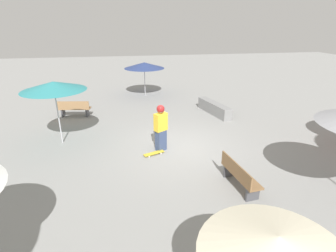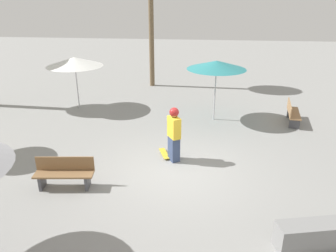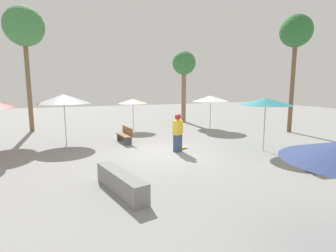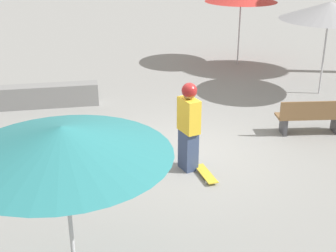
{
  "view_description": "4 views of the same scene",
  "coord_description": "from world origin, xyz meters",
  "px_view_note": "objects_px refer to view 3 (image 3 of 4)",
  "views": [
    {
      "loc": [
        9.0,
        -1.91,
        4.56
      ],
      "look_at": [
        0.62,
        -0.4,
        1.17
      ],
      "focal_mm": 28.0,
      "sensor_mm": 36.0,
      "label": 1
    },
    {
      "loc": [
        -0.71,
        8.73,
        5.0
      ],
      "look_at": [
        0.35,
        -1.09,
        0.97
      ],
      "focal_mm": 35.0,
      "sensor_mm": 36.0,
      "label": 2
    },
    {
      "loc": [
        -10.85,
        4.23,
        3.05
      ],
      "look_at": [
        0.09,
        -0.09,
        1.24
      ],
      "focal_mm": 28.0,
      "sensor_mm": 36.0,
      "label": 3
    },
    {
      "loc": [
        0.09,
        -8.89,
        4.41
      ],
      "look_at": [
        -0.3,
        -0.38,
        0.83
      ],
      "focal_mm": 50.0,
      "sensor_mm": 36.0,
      "label": 4
    }
  ],
  "objects_px": {
    "shade_umbrella_white": "(211,99)",
    "skater_main": "(178,131)",
    "shade_umbrella_grey": "(64,99)",
    "palm_tree_center_left": "(296,34)",
    "concrete_ledge": "(121,182)",
    "palm_tree_right": "(184,66)",
    "shade_umbrella_teal": "(266,102)",
    "bench_far": "(125,135)",
    "bench_near": "(325,159)",
    "shade_umbrella_cream": "(133,101)",
    "palm_tree_far_back": "(24,28)",
    "skateboard": "(181,148)"
  },
  "relations": [
    {
      "from": "bench_far",
      "to": "shade_umbrella_grey",
      "type": "height_order",
      "value": "shade_umbrella_grey"
    },
    {
      "from": "bench_far",
      "to": "palm_tree_far_back",
      "type": "height_order",
      "value": "palm_tree_far_back"
    },
    {
      "from": "shade_umbrella_teal",
      "to": "shade_umbrella_grey",
      "type": "relative_size",
      "value": 0.93
    },
    {
      "from": "palm_tree_right",
      "to": "palm_tree_far_back",
      "type": "bearing_deg",
      "value": 91.96
    },
    {
      "from": "concrete_ledge",
      "to": "shade_umbrella_teal",
      "type": "xyz_separation_m",
      "value": [
        2.4,
        -7.27,
        2.03
      ]
    },
    {
      "from": "shade_umbrella_teal",
      "to": "shade_umbrella_grey",
      "type": "height_order",
      "value": "shade_umbrella_grey"
    },
    {
      "from": "palm_tree_right",
      "to": "shade_umbrella_cream",
      "type": "bearing_deg",
      "value": 116.41
    },
    {
      "from": "skater_main",
      "to": "concrete_ledge",
      "type": "relative_size",
      "value": 0.68
    },
    {
      "from": "shade_umbrella_white",
      "to": "palm_tree_right",
      "type": "relative_size",
      "value": 0.42
    },
    {
      "from": "shade_umbrella_white",
      "to": "palm_tree_center_left",
      "type": "relative_size",
      "value": 0.33
    },
    {
      "from": "skater_main",
      "to": "palm_tree_right",
      "type": "distance_m",
      "value": 10.95
    },
    {
      "from": "shade_umbrella_cream",
      "to": "palm_tree_far_back",
      "type": "relative_size",
      "value": 0.27
    },
    {
      "from": "shade_umbrella_grey",
      "to": "palm_tree_center_left",
      "type": "relative_size",
      "value": 0.36
    },
    {
      "from": "skateboard",
      "to": "shade_umbrella_white",
      "type": "height_order",
      "value": "shade_umbrella_white"
    },
    {
      "from": "skater_main",
      "to": "shade_umbrella_white",
      "type": "xyz_separation_m",
      "value": [
        4.85,
        -4.61,
        1.22
      ]
    },
    {
      "from": "shade_umbrella_white",
      "to": "shade_umbrella_grey",
      "type": "height_order",
      "value": "shade_umbrella_grey"
    },
    {
      "from": "shade_umbrella_white",
      "to": "shade_umbrella_grey",
      "type": "relative_size",
      "value": 0.92
    },
    {
      "from": "shade_umbrella_white",
      "to": "shade_umbrella_cream",
      "type": "bearing_deg",
      "value": 69.49
    },
    {
      "from": "palm_tree_right",
      "to": "shade_umbrella_grey",
      "type": "bearing_deg",
      "value": 119.93
    },
    {
      "from": "palm_tree_center_left",
      "to": "skateboard",
      "type": "bearing_deg",
      "value": 101.29
    },
    {
      "from": "palm_tree_right",
      "to": "palm_tree_center_left",
      "type": "xyz_separation_m",
      "value": [
        -7.13,
        -4.45,
        1.58
      ]
    },
    {
      "from": "concrete_ledge",
      "to": "palm_tree_far_back",
      "type": "xyz_separation_m",
      "value": [
        12.56,
        3.54,
        6.42
      ]
    },
    {
      "from": "concrete_ledge",
      "to": "bench_far",
      "type": "xyz_separation_m",
      "value": [
        6.58,
        -1.57,
        0.13
      ]
    },
    {
      "from": "skateboard",
      "to": "palm_tree_right",
      "type": "distance_m",
      "value": 10.88
    },
    {
      "from": "skater_main",
      "to": "shade_umbrella_white",
      "type": "bearing_deg",
      "value": 15.39
    },
    {
      "from": "bench_far",
      "to": "palm_tree_center_left",
      "type": "distance_m",
      "value": 12.39
    },
    {
      "from": "shade_umbrella_grey",
      "to": "bench_far",
      "type": "bearing_deg",
      "value": -107.72
    },
    {
      "from": "skateboard",
      "to": "shade_umbrella_grey",
      "type": "height_order",
      "value": "shade_umbrella_grey"
    },
    {
      "from": "shade_umbrella_cream",
      "to": "shade_umbrella_teal",
      "type": "distance_m",
      "value": 9.14
    },
    {
      "from": "skater_main",
      "to": "palm_tree_center_left",
      "type": "xyz_separation_m",
      "value": [
        2.09,
        -9.03,
        5.33
      ]
    },
    {
      "from": "shade_umbrella_cream",
      "to": "shade_umbrella_grey",
      "type": "bearing_deg",
      "value": 123.63
    },
    {
      "from": "skateboard",
      "to": "shade_umbrella_grey",
      "type": "xyz_separation_m",
      "value": [
        3.44,
        5.16,
        2.32
      ]
    },
    {
      "from": "bench_near",
      "to": "shade_umbrella_cream",
      "type": "relative_size",
      "value": 0.77
    },
    {
      "from": "bench_near",
      "to": "bench_far",
      "type": "bearing_deg",
      "value": -43.76
    },
    {
      "from": "bench_near",
      "to": "palm_tree_far_back",
      "type": "distance_m",
      "value": 18.27
    },
    {
      "from": "bench_far",
      "to": "palm_tree_right",
      "type": "distance_m",
      "value": 10.02
    },
    {
      "from": "shade_umbrella_white",
      "to": "skater_main",
      "type": "bearing_deg",
      "value": 136.45
    },
    {
      "from": "shade_umbrella_teal",
      "to": "palm_tree_far_back",
      "type": "bearing_deg",
      "value": 46.76
    },
    {
      "from": "concrete_ledge",
      "to": "palm_tree_right",
      "type": "distance_m",
      "value": 15.86
    },
    {
      "from": "skateboard",
      "to": "shade_umbrella_teal",
      "type": "distance_m",
      "value": 4.52
    },
    {
      "from": "palm_tree_center_left",
      "to": "shade_umbrella_teal",
      "type": "bearing_deg",
      "value": 123.5
    },
    {
      "from": "bench_near",
      "to": "shade_umbrella_grey",
      "type": "distance_m",
      "value": 12.15
    },
    {
      "from": "skater_main",
      "to": "skateboard",
      "type": "distance_m",
      "value": 1.02
    },
    {
      "from": "bench_far",
      "to": "palm_tree_center_left",
      "type": "bearing_deg",
      "value": -100.41
    },
    {
      "from": "shade_umbrella_teal",
      "to": "palm_tree_far_back",
      "type": "distance_m",
      "value": 15.48
    },
    {
      "from": "concrete_ledge",
      "to": "shade_umbrella_grey",
      "type": "height_order",
      "value": "shade_umbrella_grey"
    },
    {
      "from": "skateboard",
      "to": "concrete_ledge",
      "type": "relative_size",
      "value": 0.31
    },
    {
      "from": "skateboard",
      "to": "palm_tree_far_back",
      "type": "distance_m",
      "value": 13.01
    },
    {
      "from": "shade_umbrella_white",
      "to": "palm_tree_far_back",
      "type": "distance_m",
      "value": 13.06
    },
    {
      "from": "concrete_ledge",
      "to": "bench_near",
      "type": "distance_m",
      "value": 7.27
    }
  ]
}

